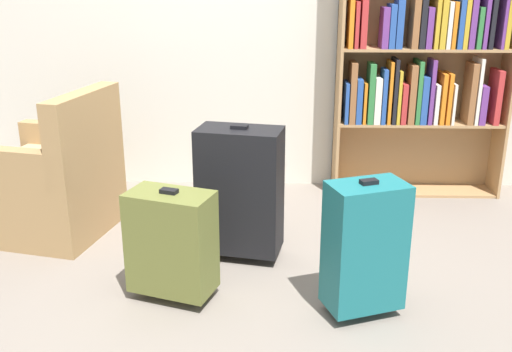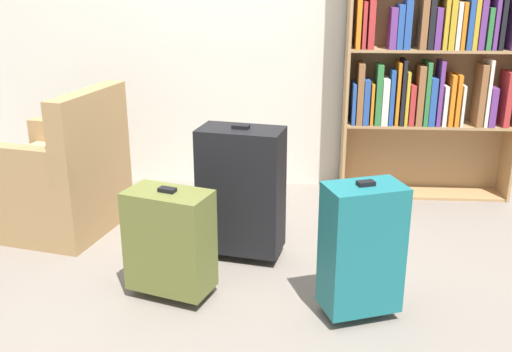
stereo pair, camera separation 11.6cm
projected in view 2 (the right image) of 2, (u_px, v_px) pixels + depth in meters
The scene contains 8 objects.
ground_plane at pixel (252, 294), 3.01m from camera, with size 9.34×9.34×0.00m, color slate.
back_wall at pixel (270, 9), 4.21m from camera, with size 5.34×0.10×2.60m, color beige.
bookshelf at pixel (432, 55), 4.05m from camera, with size 1.19×0.28×2.09m.
armchair at pixel (60, 181), 3.70m from camera, with size 0.84×0.84×0.90m.
mug at pixel (152, 224), 3.72m from camera, with size 0.12×0.08×0.10m.
suitcase_olive at pixel (170, 240), 2.91m from camera, with size 0.46×0.35×0.58m.
suitcase_teal at pixel (362, 248), 2.71m from camera, with size 0.40×0.32×0.68m.
suitcase_black at pixel (241, 190), 3.29m from camera, with size 0.50×0.34×0.78m.
Camera 2 is at (0.20, -2.64, 1.56)m, focal length 41.45 mm.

